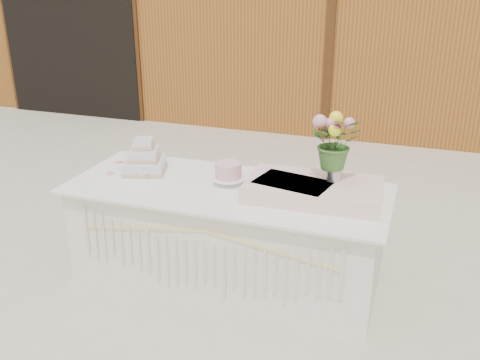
% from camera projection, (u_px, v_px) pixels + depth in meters
% --- Properties ---
extents(ground, '(80.00, 80.00, 0.00)m').
position_uv_depth(ground, '(228.00, 277.00, 4.25)').
color(ground, beige).
rests_on(ground, ground).
extents(barn, '(12.60, 4.60, 3.30)m').
position_uv_depth(barn, '(352.00, 9.00, 8.91)').
color(barn, '#925A1E').
rests_on(barn, ground).
extents(cake_table, '(2.40, 1.00, 0.77)m').
position_uv_depth(cake_table, '(227.00, 234.00, 4.11)').
color(cake_table, white).
rests_on(cake_table, ground).
extents(wedding_cake, '(0.39, 0.39, 0.28)m').
position_uv_depth(wedding_cake, '(145.00, 161.00, 4.25)').
color(wedding_cake, silver).
rests_on(wedding_cake, cake_table).
extents(pink_cake_stand, '(0.25, 0.25, 0.18)m').
position_uv_depth(pink_cake_stand, '(228.00, 173.00, 3.98)').
color(pink_cake_stand, white).
rests_on(pink_cake_stand, cake_table).
extents(satin_runner, '(0.96, 0.58, 0.12)m').
position_uv_depth(satin_runner, '(313.00, 190.00, 3.78)').
color(satin_runner, beige).
rests_on(satin_runner, cake_table).
extents(flower_vase, '(0.10, 0.10, 0.14)m').
position_uv_depth(flower_vase, '(334.00, 171.00, 3.77)').
color(flower_vase, silver).
rests_on(flower_vase, satin_runner).
extents(bouquet, '(0.40, 0.36, 0.38)m').
position_uv_depth(bouquet, '(336.00, 136.00, 3.67)').
color(bouquet, '#3C6B2B').
rests_on(bouquet, flower_vase).
extents(loose_flowers, '(0.25, 0.35, 0.02)m').
position_uv_depth(loose_flowers, '(112.00, 167.00, 4.37)').
color(loose_flowers, pink).
rests_on(loose_flowers, cake_table).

